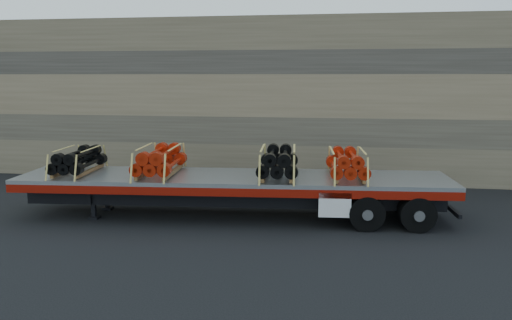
{
  "coord_description": "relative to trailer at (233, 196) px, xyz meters",
  "views": [
    {
      "loc": [
        3.53,
        -15.96,
        4.54
      ],
      "look_at": [
        0.95,
        0.77,
        1.67
      ],
      "focal_mm": 35.0,
      "sensor_mm": 36.0,
      "label": 1
    }
  ],
  "objects": [
    {
      "name": "ground",
      "position": [
        -0.4,
        0.53,
        -0.69
      ],
      "size": [
        120.0,
        120.0,
        0.0
      ],
      "primitive_type": "plane",
      "color": "black",
      "rests_on": "ground"
    },
    {
      "name": "rock_wall",
      "position": [
        -0.4,
        7.03,
        2.81
      ],
      "size": [
        44.0,
        3.0,
        7.0
      ],
      "primitive_type": "cube",
      "color": "#7A6B54",
      "rests_on": "ground"
    },
    {
      "name": "trailer",
      "position": [
        0.0,
        0.0,
        0.0
      ],
      "size": [
        13.88,
        3.66,
        1.37
      ],
      "primitive_type": null,
      "rotation": [
        0.0,
        0.0,
        0.07
      ],
      "color": "#A7AAAE",
      "rests_on": "ground"
    },
    {
      "name": "bundle_front",
      "position": [
        -5.11,
        -0.38,
        1.08
      ],
      "size": [
        1.27,
        2.3,
        0.79
      ],
      "primitive_type": null,
      "rotation": [
        0.0,
        0.0,
        0.07
      ],
      "color": "black",
      "rests_on": "trailer"
    },
    {
      "name": "bundle_midfront",
      "position": [
        -2.37,
        -0.18,
        1.12
      ],
      "size": [
        1.41,
        2.55,
        0.87
      ],
      "primitive_type": null,
      "rotation": [
        0.0,
        0.0,
        0.07
      ],
      "color": "#AE1E09",
      "rests_on": "trailer"
    },
    {
      "name": "bundle_midrear",
      "position": [
        1.45,
        0.11,
        1.12
      ],
      "size": [
        1.41,
        2.55,
        0.87
      ],
      "primitive_type": null,
      "rotation": [
        0.0,
        0.0,
        0.07
      ],
      "color": "black",
      "rests_on": "trailer"
    },
    {
      "name": "bundle_rear",
      "position": [
        3.61,
        0.27,
        1.1
      ],
      "size": [
        1.34,
        2.41,
        0.83
      ],
      "primitive_type": null,
      "rotation": [
        0.0,
        0.0,
        0.07
      ],
      "color": "#AE1E09",
      "rests_on": "trailer"
    }
  ]
}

